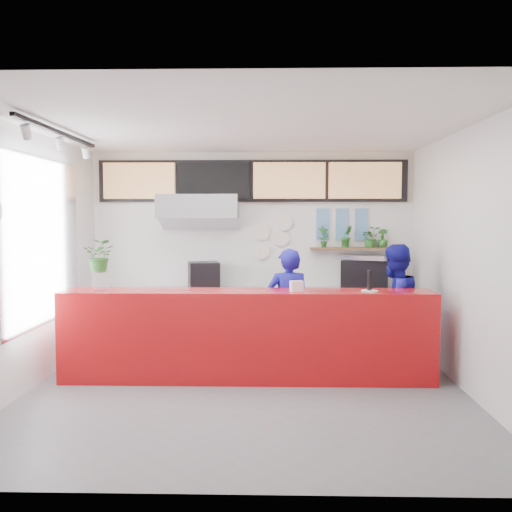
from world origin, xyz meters
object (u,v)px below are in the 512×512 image
at_px(staff_right, 394,307).
at_px(service_counter, 247,335).
at_px(panini_oven, 204,275).
at_px(pepper_mill, 370,280).
at_px(staff_center, 288,308).
at_px(espresso_machine, 364,274).

bearing_deg(staff_right, service_counter, -18.42).
xyz_separation_m(service_counter, panini_oven, (-0.74, 1.80, 0.55)).
height_order(service_counter, staff_right, staff_right).
bearing_deg(panini_oven, staff_right, -38.09).
distance_m(panini_oven, pepper_mill, 2.88).
distance_m(panini_oven, staff_center, 1.77).
bearing_deg(staff_center, staff_right, 176.70).
distance_m(service_counter, staff_right, 2.00).
bearing_deg(espresso_machine, pepper_mill, -87.39).
relative_size(panini_oven, staff_right, 0.27).
bearing_deg(staff_center, service_counter, 46.32).
height_order(service_counter, pepper_mill, pepper_mill).
distance_m(espresso_machine, staff_right, 1.29).
bearing_deg(service_counter, pepper_mill, -1.99).
bearing_deg(pepper_mill, service_counter, 178.01).
bearing_deg(pepper_mill, staff_right, 55.03).
height_order(panini_oven, staff_right, staff_right).
relative_size(service_counter, staff_center, 2.85).
xyz_separation_m(panini_oven, staff_right, (2.64, -1.23, -0.28)).
xyz_separation_m(staff_right, pepper_mill, (-0.43, -0.62, 0.42)).
relative_size(espresso_machine, staff_right, 0.42).
bearing_deg(service_counter, staff_center, 48.63).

